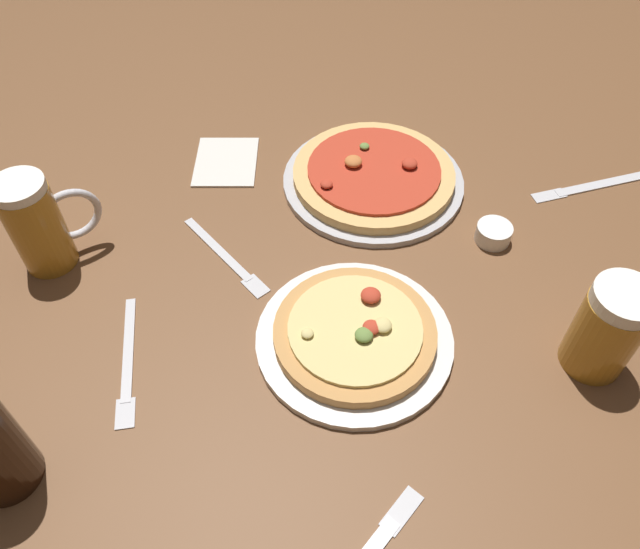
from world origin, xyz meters
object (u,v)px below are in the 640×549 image
at_px(knife_spare, 591,186).
at_px(beer_mug_amber, 39,224).
at_px(pizza_plate_near, 355,335).
at_px(ramekin_sauce, 493,233).
at_px(fork_spare, 226,257).
at_px(fork_left, 128,362).
at_px(pizza_plate_far, 373,177).
at_px(beer_mug_dark, 608,327).
at_px(napkin_folded, 226,161).

bearing_deg(knife_spare, beer_mug_amber, -143.54).
xyz_separation_m(pizza_plate_near, ramekin_sauce, (0.12, 0.28, -0.00)).
bearing_deg(fork_spare, fork_left, -95.10).
bearing_deg(pizza_plate_near, pizza_plate_far, 108.08).
bearing_deg(pizza_plate_far, pizza_plate_near, -71.92).
xyz_separation_m(pizza_plate_near, beer_mug_amber, (-0.49, -0.06, 0.06)).
height_order(beer_mug_dark, knife_spare, beer_mug_dark).
height_order(beer_mug_amber, knife_spare, beer_mug_amber).
relative_size(pizza_plate_near, beer_mug_amber, 1.74).
bearing_deg(pizza_plate_near, ramekin_sauce, 66.53).
bearing_deg(beer_mug_amber, fork_left, -25.96).
distance_m(ramekin_sauce, fork_left, 0.60).
xyz_separation_m(beer_mug_dark, fork_spare, (-0.56, -0.06, -0.07)).
bearing_deg(napkin_folded, knife_spare, 19.71).
distance_m(beer_mug_dark, ramekin_sauce, 0.25).
height_order(beer_mug_dark, napkin_folded, beer_mug_dark).
height_order(beer_mug_dark, fork_left, beer_mug_dark).
relative_size(pizza_plate_far, ramekin_sauce, 5.56).
relative_size(ramekin_sauce, fork_left, 0.31).
height_order(pizza_plate_far, knife_spare, pizza_plate_far).
xyz_separation_m(beer_mug_amber, ramekin_sauce, (0.61, 0.34, -0.06)).
bearing_deg(pizza_plate_far, napkin_folded, -166.66).
xyz_separation_m(pizza_plate_near, napkin_folded, (-0.37, 0.26, -0.01)).
height_order(ramekin_sauce, fork_left, ramekin_sauce).
height_order(beer_mug_amber, napkin_folded, beer_mug_amber).
xyz_separation_m(beer_mug_amber, knife_spare, (0.74, 0.54, -0.08)).
xyz_separation_m(pizza_plate_far, napkin_folded, (-0.27, -0.06, -0.01)).
relative_size(ramekin_sauce, knife_spare, 0.31).
relative_size(beer_mug_dark, ramekin_sauce, 2.57).
bearing_deg(pizza_plate_far, beer_mug_amber, -134.93).
bearing_deg(fork_spare, napkin_folded, 121.38).
xyz_separation_m(beer_mug_dark, fork_left, (-0.58, -0.29, -0.07)).
height_order(fork_left, fork_spare, same).
distance_m(pizza_plate_near, beer_mug_amber, 0.50).
xyz_separation_m(pizza_plate_near, pizza_plate_far, (-0.11, 0.33, 0.00)).
bearing_deg(pizza_plate_near, napkin_folded, 144.86).
distance_m(beer_mug_dark, fork_spare, 0.56).
xyz_separation_m(ramekin_sauce, fork_spare, (-0.37, -0.22, -0.01)).
bearing_deg(beer_mug_amber, ramekin_sauce, 29.17).
distance_m(pizza_plate_near, fork_left, 0.32).
xyz_separation_m(pizza_plate_far, beer_mug_amber, (-0.39, -0.39, 0.06)).
bearing_deg(beer_mug_dark, pizza_plate_near, -159.08).
bearing_deg(beer_mug_dark, fork_spare, -173.91).
xyz_separation_m(beer_mug_dark, knife_spare, (-0.06, 0.37, -0.07)).
distance_m(beer_mug_amber, napkin_folded, 0.35).
relative_size(pizza_plate_far, beer_mug_dark, 2.16).
relative_size(beer_mug_dark, beer_mug_amber, 0.92).
bearing_deg(fork_spare, pizza_plate_far, 62.00).
relative_size(beer_mug_dark, napkin_folded, 1.06).
height_order(pizza_plate_near, beer_mug_dark, beer_mug_dark).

